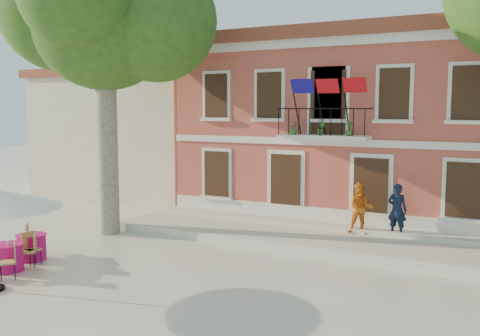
% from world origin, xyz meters
% --- Properties ---
extents(ground, '(90.00, 90.00, 0.00)m').
position_xyz_m(ground, '(0.00, 0.00, 0.00)').
color(ground, beige).
rests_on(ground, ground).
extents(main_building, '(13.50, 9.59, 7.50)m').
position_xyz_m(main_building, '(2.00, 9.99, 3.78)').
color(main_building, '#B34740').
rests_on(main_building, ground).
extents(neighbor_west, '(9.40, 9.40, 6.40)m').
position_xyz_m(neighbor_west, '(-9.50, 11.00, 3.22)').
color(neighbor_west, beige).
rests_on(neighbor_west, ground).
extents(terrace, '(14.00, 3.40, 0.30)m').
position_xyz_m(terrace, '(2.00, 4.40, 0.15)').
color(terrace, silver).
rests_on(terrace, ground).
extents(plane_tree_west, '(5.32, 5.32, 10.45)m').
position_xyz_m(plane_tree_west, '(-4.93, 2.24, 7.68)').
color(plane_tree_west, '#A59E84').
rests_on(plane_tree_west, ground).
extents(pedestrian_navy, '(0.69, 0.51, 1.75)m').
position_xyz_m(pedestrian_navy, '(4.64, 5.40, 1.17)').
color(pedestrian_navy, black).
rests_on(pedestrian_navy, terrace).
extents(pedestrian_orange, '(0.99, 0.86, 1.74)m').
position_xyz_m(pedestrian_orange, '(3.50, 5.07, 1.17)').
color(pedestrian_orange, orange).
rests_on(pedestrian_orange, terrace).
extents(cafe_table_0, '(1.61, 1.70, 0.95)m').
position_xyz_m(cafe_table_0, '(-4.63, -1.52, 0.42)').
color(cafe_table_0, '#DA1479').
rests_on(cafe_table_0, ground).
extents(cafe_table_1, '(1.85, 1.75, 0.95)m').
position_xyz_m(cafe_table_1, '(-4.33, -2.60, 0.43)').
color(cafe_table_1, '#DA1479').
rests_on(cafe_table_1, ground).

